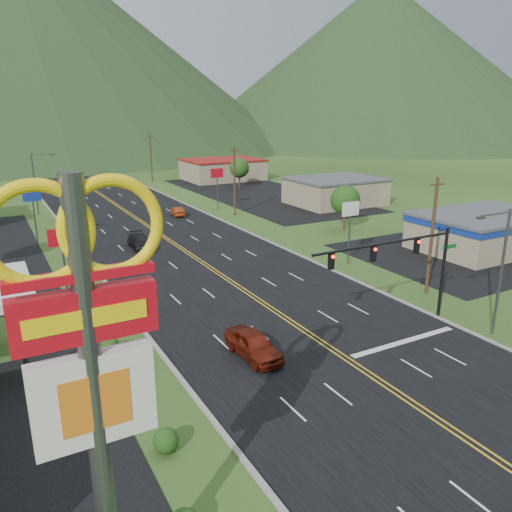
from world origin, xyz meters
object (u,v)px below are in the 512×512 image
streetlight_west (37,179)px  traffic_signal (405,257)px  car_red_near (253,345)px  pylon_sign (89,354)px  car_dark_mid (140,242)px  streetlight_east (499,265)px  car_red_far (177,212)px

streetlight_west → traffic_signal: bearing=-72.0°
streetlight_west → car_red_near: (6.63, -54.88, -4.33)m
pylon_sign → streetlight_west: pylon_sign is taller
traffic_signal → car_dark_mid: bearing=109.4°
pylon_sign → streetlight_east: 29.58m
traffic_signal → car_red_near: (-11.53, 1.13, -4.48)m
streetlight_west → car_red_near: streetlight_west is taller
traffic_signal → car_dark_mid: size_ratio=2.49×
car_red_near → pylon_sign: bearing=-135.1°
streetlight_east → streetlight_west: bearing=110.9°
streetlight_east → car_red_far: 49.12m
car_red_far → car_dark_mid: bearing=63.6°
streetlight_west → car_dark_mid: (7.66, -26.18, -4.42)m
traffic_signal → car_red_near: bearing=174.4°
traffic_signal → streetlight_west: (-18.16, 56.00, -0.15)m
car_red_far → streetlight_west: bearing=-25.7°
car_red_near → traffic_signal: bearing=-8.4°
car_red_near → car_red_far: car_red_near is taller
car_red_far → streetlight_east: bearing=103.6°
pylon_sign → car_red_far: 61.67m
streetlight_east → traffic_signal: bearing=139.6°
traffic_signal → car_red_far: bearing=90.8°
pylon_sign → traffic_signal: bearing=27.1°
pylon_sign → streetlight_west: size_ratio=1.56×
traffic_signal → streetlight_east: streetlight_east is taller
car_red_near → car_red_far: bearing=73.2°
streetlight_west → car_red_near: 55.45m
pylon_sign → streetlight_west: bearing=85.5°
pylon_sign → car_dark_mid: (12.98, 41.82, -8.54)m
traffic_signal → pylon_sign: bearing=-152.9°
streetlight_east → streetlight_west: size_ratio=1.00×
traffic_signal → streetlight_east: 6.17m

